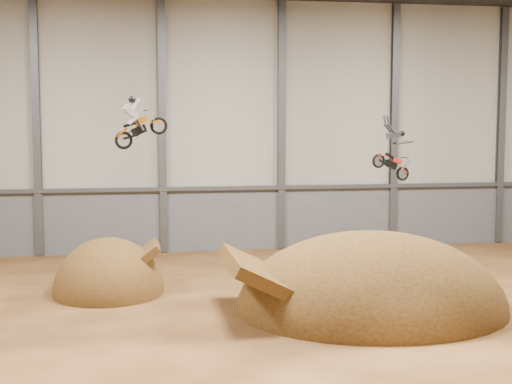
# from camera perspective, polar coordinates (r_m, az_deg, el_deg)

# --- Properties ---
(floor) EXTENTS (40.00, 40.00, 0.00)m
(floor) POSITION_cam_1_polar(r_m,az_deg,el_deg) (26.19, 1.28, -10.41)
(floor) COLOR #472913
(floor) RESTS_ON ground
(back_wall) EXTENTS (40.00, 0.10, 14.00)m
(back_wall) POSITION_cam_1_polar(r_m,az_deg,el_deg) (40.01, -2.72, 5.27)
(back_wall) COLOR #A8A395
(back_wall) RESTS_ON ground
(lower_band_back) EXTENTS (39.80, 0.18, 3.50)m
(lower_band_back) POSITION_cam_1_polar(r_m,az_deg,el_deg) (40.28, -2.67, -2.22)
(lower_band_back) COLOR #595A61
(lower_band_back) RESTS_ON ground
(steel_rail) EXTENTS (39.80, 0.35, 0.20)m
(steel_rail) POSITION_cam_1_polar(r_m,az_deg,el_deg) (39.93, -2.65, 0.31)
(steel_rail) COLOR #47494F
(steel_rail) RESTS_ON lower_band_back
(steel_column_1) EXTENTS (0.40, 0.36, 13.90)m
(steel_column_1) POSITION_cam_1_polar(r_m,az_deg,el_deg) (39.89, -17.16, 5.03)
(steel_column_1) COLOR #47494F
(steel_column_1) RESTS_ON ground
(steel_column_2) EXTENTS (0.40, 0.36, 13.90)m
(steel_column_2) POSITION_cam_1_polar(r_m,az_deg,el_deg) (39.56, -7.50, 5.22)
(steel_column_2) COLOR #47494F
(steel_column_2) RESTS_ON ground
(steel_column_3) EXTENTS (0.40, 0.36, 13.90)m
(steel_column_3) POSITION_cam_1_polar(r_m,az_deg,el_deg) (40.34, 2.04, 5.27)
(steel_column_3) COLOR #47494F
(steel_column_3) RESTS_ON ground
(steel_column_4) EXTENTS (0.40, 0.36, 13.90)m
(steel_column_4) POSITION_cam_1_polar(r_m,az_deg,el_deg) (42.18, 10.99, 5.19)
(steel_column_4) COLOR #47494F
(steel_column_4) RESTS_ON ground
(steel_column_5) EXTENTS (0.40, 0.36, 13.90)m
(steel_column_5) POSITION_cam_1_polar(r_m,az_deg,el_deg) (44.94, 19.01, 5.00)
(steel_column_5) COLOR #47494F
(steel_column_5) RESTS_ON ground
(takeoff_ramp) EXTENTS (4.69, 5.41, 4.69)m
(takeoff_ramp) POSITION_cam_1_polar(r_m,az_deg,el_deg) (31.29, -11.70, -7.87)
(takeoff_ramp) COLOR #3B240E
(takeoff_ramp) RESTS_ON ground
(landing_ramp) EXTENTS (10.49, 9.28, 6.05)m
(landing_ramp) POSITION_cam_1_polar(r_m,az_deg,el_deg) (28.32, 9.18, -9.25)
(landing_ramp) COLOR #3B240E
(landing_ramp) RESTS_ON ground
(fmx_rider_a) EXTENTS (2.81, 1.26, 2.60)m
(fmx_rider_a) POSITION_cam_1_polar(r_m,az_deg,el_deg) (27.81, -8.92, 6.05)
(fmx_rider_a) COLOR #C85A00
(fmx_rider_b) EXTENTS (3.33, 1.32, 3.08)m
(fmx_rider_b) POSITION_cam_1_polar(r_m,az_deg,el_deg) (30.90, 10.55, 3.47)
(fmx_rider_b) COLOR red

